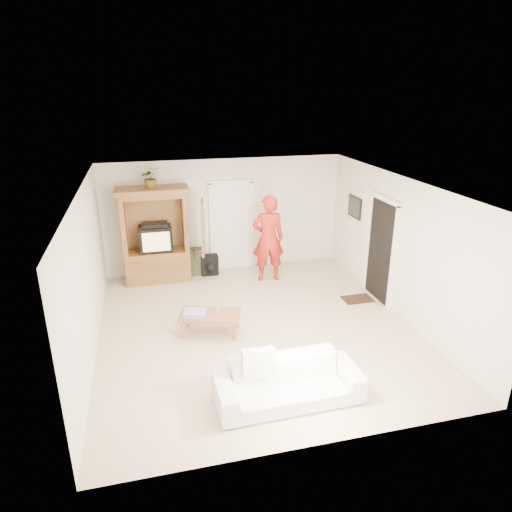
# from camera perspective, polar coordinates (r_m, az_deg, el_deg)

# --- Properties ---
(floor) EXTENTS (6.00, 6.00, 0.00)m
(floor) POSITION_cam_1_polar(r_m,az_deg,el_deg) (8.38, -0.00, -8.88)
(floor) COLOR tan
(floor) RESTS_ON ground
(ceiling) EXTENTS (6.00, 6.00, 0.00)m
(ceiling) POSITION_cam_1_polar(r_m,az_deg,el_deg) (7.46, -0.00, 8.81)
(ceiling) COLOR white
(ceiling) RESTS_ON floor
(wall_back) EXTENTS (5.50, 0.00, 5.50)m
(wall_back) POSITION_cam_1_polar(r_m,az_deg,el_deg) (10.62, -3.97, 5.09)
(wall_back) COLOR silver
(wall_back) RESTS_ON floor
(wall_front) EXTENTS (5.50, 0.00, 5.50)m
(wall_front) POSITION_cam_1_polar(r_m,az_deg,el_deg) (5.27, 8.15, -12.00)
(wall_front) COLOR silver
(wall_front) RESTS_ON floor
(wall_left) EXTENTS (0.00, 6.00, 6.00)m
(wall_left) POSITION_cam_1_polar(r_m,az_deg,el_deg) (7.68, -20.34, -2.32)
(wall_left) COLOR silver
(wall_left) RESTS_ON floor
(wall_right) EXTENTS (0.00, 6.00, 6.00)m
(wall_right) POSITION_cam_1_polar(r_m,az_deg,el_deg) (8.86, 17.51, 1.02)
(wall_right) COLOR silver
(wall_right) RESTS_ON floor
(armoire) EXTENTS (1.82, 1.14, 2.10)m
(armoire) POSITION_cam_1_polar(r_m,az_deg,el_deg) (10.26, -12.26, 1.83)
(armoire) COLOR brown
(armoire) RESTS_ON floor
(door_back) EXTENTS (0.85, 0.05, 2.04)m
(door_back) POSITION_cam_1_polar(r_m,az_deg,el_deg) (10.69, -3.11, 3.66)
(door_back) COLOR white
(door_back) RESTS_ON floor
(doorway_right) EXTENTS (0.05, 0.90, 2.04)m
(doorway_right) POSITION_cam_1_polar(r_m,az_deg,el_deg) (9.43, 15.36, 0.60)
(doorway_right) COLOR black
(doorway_right) RESTS_ON floor
(framed_picture) EXTENTS (0.03, 0.60, 0.48)m
(framed_picture) POSITION_cam_1_polar(r_m,az_deg,el_deg) (10.36, 12.24, 6.00)
(framed_picture) COLOR black
(framed_picture) RESTS_ON wall_right
(doormat) EXTENTS (0.60, 0.40, 0.02)m
(doormat) POSITION_cam_1_polar(r_m,az_deg,el_deg) (9.62, 12.57, -5.28)
(doormat) COLOR #382316
(doormat) RESTS_ON floor
(plant) EXTENTS (0.44, 0.39, 0.44)m
(plant) POSITION_cam_1_polar(r_m,az_deg,el_deg) (9.88, -13.01, 9.54)
(plant) COLOR #4C7238
(plant) RESTS_ON armoire
(man) EXTENTS (0.75, 0.52, 1.94)m
(man) POSITION_cam_1_polar(r_m,az_deg,el_deg) (10.01, 1.54, 2.21)
(man) COLOR #AE2217
(man) RESTS_ON floor
(sofa) EXTENTS (2.03, 0.83, 0.59)m
(sofa) POSITION_cam_1_polar(r_m,az_deg,el_deg) (6.51, 4.07, -15.44)
(sofa) COLOR white
(sofa) RESTS_ON floor
(coffee_table) EXTENTS (1.16, 0.85, 0.39)m
(coffee_table) POSITION_cam_1_polar(r_m,az_deg,el_deg) (8.08, -5.75, -7.48)
(coffee_table) COLOR #975B34
(coffee_table) RESTS_ON floor
(towel) EXTENTS (0.44, 0.37, 0.08)m
(towel) POSITION_cam_1_polar(r_m,az_deg,el_deg) (8.01, -7.65, -7.10)
(towel) COLOR #FE54AE
(towel) RESTS_ON coffee_table
(candle) EXTENTS (0.08, 0.08, 0.10)m
(candle) POSITION_cam_1_polar(r_m,az_deg,el_deg) (8.09, -4.83, -6.60)
(candle) COLOR tan
(candle) RESTS_ON coffee_table
(backpack_black) EXTENTS (0.39, 0.23, 0.47)m
(backpack_black) POSITION_cam_1_polar(r_m,az_deg,el_deg) (10.54, -5.80, -1.18)
(backpack_black) COLOR black
(backpack_black) RESTS_ON floor
(backpack_olive) EXTENTS (0.36, 0.28, 0.64)m
(backpack_olive) POSITION_cam_1_polar(r_m,az_deg,el_deg) (10.59, -7.55, -0.68)
(backpack_olive) COLOR #47442B
(backpack_olive) RESTS_ON floor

